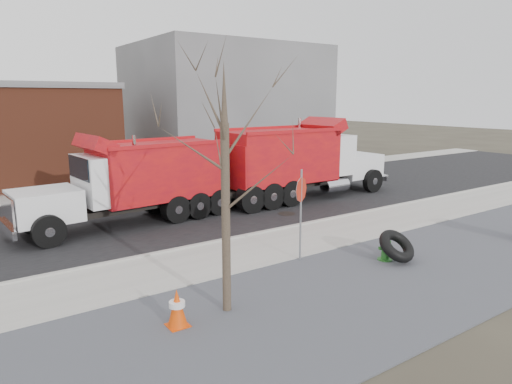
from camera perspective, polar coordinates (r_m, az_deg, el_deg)
ground at (r=13.78m, az=2.29°, el=-7.31°), size 120.00×120.00×0.00m
gravel_verge at (r=11.36m, az=13.13°, el=-11.80°), size 60.00×5.00×0.03m
sidewalk at (r=13.97m, az=1.68°, el=-6.92°), size 60.00×2.50×0.06m
curb at (r=14.98m, az=-1.27°, el=-5.52°), size 60.00×0.15×0.11m
road at (r=19.00m, az=-9.14°, el=-2.09°), size 60.00×9.40×0.02m
far_sidewalk at (r=24.17m, az=-14.97°, el=0.66°), size 60.00×2.00×0.06m
building_grey at (r=33.04m, az=-3.91°, el=10.82°), size 12.00×10.00×8.00m
bare_tree at (r=9.17m, az=-3.90°, el=4.22°), size 3.20×3.20×5.20m
fire_hydrant at (r=13.32m, az=15.90°, el=-6.83°), size 0.44×0.43×0.78m
truck_tire at (r=13.27m, az=17.17°, el=-6.46°), size 1.14×1.09×0.89m
stop_sign at (r=12.51m, az=5.65°, el=-0.86°), size 0.64×0.35×2.59m
traffic_cone_near at (r=9.43m, az=-9.83°, el=-14.14°), size 0.42×0.42×0.80m
dump_truck_red_a at (r=20.57m, az=5.38°, el=4.15°), size 8.79×2.54×3.55m
dump_truck_red_b at (r=16.93m, az=-14.90°, el=1.67°), size 7.75×2.81×3.25m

